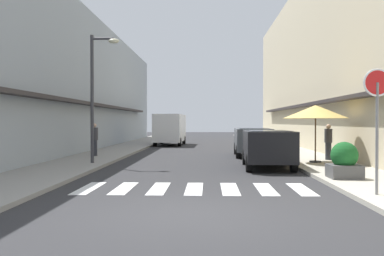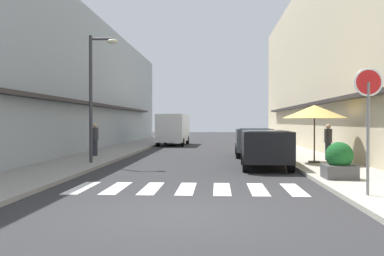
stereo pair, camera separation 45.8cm
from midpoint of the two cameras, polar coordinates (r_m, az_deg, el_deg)
ground_plane at (r=26.17m, az=2.05°, el=-3.11°), size 97.16×97.16×0.00m
sidewalk_left at (r=26.77m, az=-8.94°, el=-2.91°), size 2.74×61.83×0.12m
sidewalk_right at (r=26.54m, az=13.13°, el=-2.95°), size 2.74×61.83×0.12m
building_row_left at (r=29.02m, az=-15.95°, el=5.41°), size 5.50×41.75×8.27m
building_row_right at (r=28.80m, az=20.43°, el=8.24°), size 5.50×41.75×11.09m
crosswalk at (r=11.70m, az=0.40°, el=-8.00°), size 6.15×2.20×0.01m
parked_car_near at (r=16.95m, az=10.41°, el=-2.16°), size 1.92×4.11×1.47m
parked_car_mid at (r=22.65m, az=8.63°, el=-1.41°), size 1.89×4.13×1.47m
delivery_van at (r=33.08m, az=-2.06°, el=0.15°), size 2.14×5.46×2.37m
round_street_sign at (r=10.76m, az=23.33°, el=3.67°), size 0.65×0.07×2.91m
street_lamp at (r=18.23m, az=-11.91°, el=5.60°), size 1.19×0.28×5.23m
cafe_umbrella at (r=18.55m, az=16.51°, el=2.05°), size 2.65×2.65×2.37m
planter_corner at (r=13.65m, az=19.74°, el=-4.21°), size 0.91×0.91×1.09m
pedestrian_walking_near at (r=19.98m, az=18.12°, el=-1.68°), size 0.34×0.34×1.57m
pedestrian_walking_far at (r=21.88m, az=-12.07°, el=-1.39°), size 0.34×0.34×1.60m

